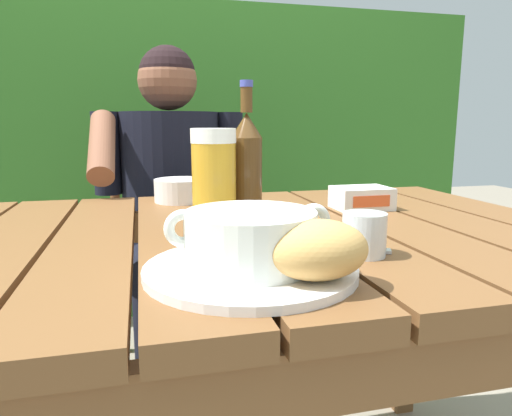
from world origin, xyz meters
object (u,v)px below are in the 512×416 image
bread_roll (315,250)px  beer_glass (214,184)px  chair_near_diner (171,251)px  person_eating (171,198)px  soup_bowl (250,237)px  serving_plate (251,269)px  diner_bowl (181,190)px  beer_bottle (247,170)px  table_knife (325,248)px  water_glass_small (364,234)px  butter_tub (362,198)px

bread_roll → beer_glass: beer_glass is taller
chair_near_diner → beer_glass: size_ratio=4.83×
chair_near_diner → person_eating: bearing=-90.9°
soup_bowl → bread_roll: bearing=-49.4°
serving_plate → diner_bowl: (-0.04, 0.60, 0.02)m
beer_bottle → table_knife: (0.09, -0.17, -0.11)m
chair_near_diner → water_glass_small: chair_near_diner is taller
soup_bowl → diner_bowl: bearing=93.8°
bread_roll → butter_tub: size_ratio=0.99×
bread_roll → serving_plate: bearing=130.6°
chair_near_diner → beer_glass: beer_glass is taller
person_eating → beer_bottle: 0.71m
person_eating → table_knife: bearing=-77.9°
beer_glass → table_knife: size_ratio=1.17×
bread_roll → diner_bowl: bearing=98.7°
person_eating → soup_bowl: bearing=-87.4°
table_knife → chair_near_diner: bearing=99.7°
soup_bowl → water_glass_small: size_ratio=3.37×
beer_bottle → soup_bowl: bearing=-101.9°
beer_bottle → water_glass_small: (0.13, -0.21, -0.08)m
soup_bowl → water_glass_small: bearing=12.5°
water_glass_small → butter_tub: (0.18, 0.35, -0.01)m
serving_plate → butter_tub: (0.36, 0.39, 0.02)m
chair_near_diner → serving_plate: 1.17m
beer_bottle → table_knife: beer_bottle is taller
chair_near_diner → soup_bowl: size_ratio=4.07×
water_glass_small → beer_glass: bearing=140.3°
chair_near_diner → beer_glass: bearing=-88.4°
table_knife → butter_tub: bearing=54.7°
beer_bottle → butter_tub: 0.35m
chair_near_diner → serving_plate: (0.04, -1.13, 0.29)m
chair_near_diner → soup_bowl: (0.04, -1.13, 0.33)m
bread_roll → beer_glass: bearing=105.4°
bread_roll → beer_glass: (-0.08, 0.28, 0.05)m
chair_near_diner → beer_bottle: 0.97m
serving_plate → chair_near_diner: bearing=92.0°
serving_plate → beer_bottle: size_ratio=1.05×
bread_roll → person_eating: bearing=96.0°
chair_near_diner → butter_tub: (0.40, -0.74, 0.31)m
beer_bottle → diner_bowl: (-0.09, 0.35, -0.08)m
water_glass_small → diner_bowl: size_ratio=0.50×
diner_bowl → water_glass_small: bearing=-67.9°
butter_tub → table_knife: size_ratio=0.79×
chair_near_diner → water_glass_small: size_ratio=13.71×
serving_plate → soup_bowl: 0.04m
beer_bottle → beer_glass: bearing=-149.9°
serving_plate → beer_glass: 0.23m
serving_plate → beer_glass: (-0.01, 0.21, 0.09)m
serving_plate → soup_bowl: soup_bowl is taller
chair_near_diner → beer_glass: 1.00m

